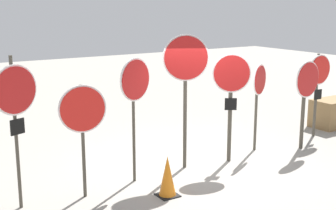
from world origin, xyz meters
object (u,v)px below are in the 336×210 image
at_px(stop_sign_3, 186,72).
at_px(traffic_cone_0, 167,176).
at_px(stop_sign_0, 15,101).
at_px(stop_sign_2, 135,89).
at_px(stop_sign_5, 259,88).
at_px(storage_crate, 333,113).
at_px(stop_sign_4, 231,87).
at_px(stop_sign_7, 319,78).
at_px(stop_sign_6, 306,89).
at_px(stop_sign_1, 83,115).

distance_m(stop_sign_3, traffic_cone_0, 2.22).
height_order(stop_sign_0, stop_sign_2, stop_sign_0).
distance_m(stop_sign_5, storage_crate, 3.47).
relative_size(stop_sign_4, stop_sign_5, 1.16).
height_order(stop_sign_4, stop_sign_5, stop_sign_4).
distance_m(stop_sign_0, stop_sign_7, 7.57).
height_order(stop_sign_0, stop_sign_3, stop_sign_3).
bearing_deg(stop_sign_6, stop_sign_3, 166.02).
relative_size(stop_sign_2, stop_sign_4, 1.02).
distance_m(stop_sign_3, stop_sign_4, 1.12).
bearing_deg(stop_sign_7, stop_sign_1, -176.73).
distance_m(stop_sign_0, stop_sign_1, 1.13).
distance_m(stop_sign_0, traffic_cone_0, 2.89).
distance_m(stop_sign_4, stop_sign_6, 2.09).
bearing_deg(stop_sign_6, stop_sign_4, 167.36).
relative_size(stop_sign_3, storage_crate, 2.38).
height_order(stop_sign_4, traffic_cone_0, stop_sign_4).
distance_m(stop_sign_5, stop_sign_7, 2.06).
bearing_deg(stop_sign_5, storage_crate, -17.79).
relative_size(stop_sign_0, stop_sign_3, 0.93).
bearing_deg(stop_sign_6, storage_crate, 16.46).
bearing_deg(stop_sign_0, storage_crate, -16.15).
relative_size(stop_sign_4, storage_crate, 2.01).
height_order(stop_sign_1, storage_crate, stop_sign_1).
distance_m(stop_sign_2, stop_sign_4, 2.26).
relative_size(stop_sign_5, stop_sign_7, 0.95).
distance_m(stop_sign_1, storage_crate, 7.82).
bearing_deg(stop_sign_7, traffic_cone_0, -168.13).
xyz_separation_m(stop_sign_0, stop_sign_4, (4.44, -0.04, -0.20)).
bearing_deg(storage_crate, stop_sign_2, -174.14).
bearing_deg(storage_crate, stop_sign_4, -170.21).
xyz_separation_m(stop_sign_2, traffic_cone_0, (0.14, -0.90, -1.45)).
bearing_deg(storage_crate, stop_sign_1, -173.66).
distance_m(stop_sign_0, stop_sign_3, 3.41).
height_order(stop_sign_6, stop_sign_7, stop_sign_7).
xyz_separation_m(stop_sign_2, stop_sign_5, (3.32, 0.22, -0.33)).
xyz_separation_m(stop_sign_2, stop_sign_7, (5.37, 0.25, -0.29)).
xyz_separation_m(stop_sign_4, stop_sign_5, (1.07, 0.29, -0.15)).
distance_m(stop_sign_1, stop_sign_4, 3.37).
bearing_deg(stop_sign_5, stop_sign_4, 169.33).
relative_size(stop_sign_5, storage_crate, 1.73).
xyz_separation_m(stop_sign_2, stop_sign_4, (2.25, -0.07, -0.18)).
bearing_deg(stop_sign_7, stop_sign_4, -174.65).
xyz_separation_m(stop_sign_0, stop_sign_3, (3.40, 0.14, 0.19)).
bearing_deg(stop_sign_3, stop_sign_2, -148.44).
height_order(stop_sign_3, stop_sign_7, stop_sign_3).
relative_size(stop_sign_2, stop_sign_7, 1.12).
relative_size(stop_sign_3, stop_sign_7, 1.30).
bearing_deg(traffic_cone_0, stop_sign_1, 150.26).
bearing_deg(stop_sign_4, stop_sign_0, -148.78).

